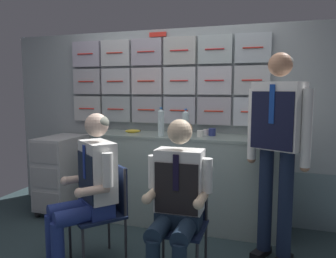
% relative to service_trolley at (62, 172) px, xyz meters
% --- Properties ---
extents(galley_bulkhead, '(4.20, 0.14, 2.15)m').
position_rel_service_trolley_xyz_m(galley_bulkhead, '(1.26, 0.37, 0.64)').
color(galley_bulkhead, '#98A1A4').
rests_on(galley_bulkhead, ground).
extents(galley_counter, '(2.02, 0.53, 0.98)m').
position_rel_service_trolley_xyz_m(galley_counter, '(1.50, 0.09, 0.00)').
color(galley_counter, '#92A49C').
rests_on(galley_counter, ground).
extents(service_trolley, '(0.40, 0.65, 0.91)m').
position_rel_service_trolley_xyz_m(service_trolley, '(0.00, 0.00, 0.00)').
color(service_trolley, black).
rests_on(service_trolley, ground).
extents(folding_chair_left, '(0.56, 0.56, 0.83)m').
position_rel_service_trolley_xyz_m(folding_chair_left, '(1.09, -0.88, 0.02)').
color(folding_chair_left, '#2D2D33').
rests_on(folding_chair_left, ground).
extents(crew_member_left, '(0.65, 0.69, 1.28)m').
position_rel_service_trolley_xyz_m(crew_member_left, '(0.99, -1.00, 0.22)').
color(crew_member_left, black).
rests_on(crew_member_left, ground).
extents(folding_chair_right, '(0.41, 0.42, 0.83)m').
position_rel_service_trolley_xyz_m(folding_chair_right, '(1.75, -0.89, 0.02)').
color(folding_chair_right, '#2D2D33').
rests_on(folding_chair_right, ground).
extents(crew_member_right, '(0.50, 0.62, 1.25)m').
position_rel_service_trolley_xyz_m(crew_member_right, '(1.76, -1.05, 0.20)').
color(crew_member_right, black).
rests_on(crew_member_right, ground).
extents(crew_member_standing, '(0.51, 0.38, 1.77)m').
position_rel_service_trolley_xyz_m(crew_member_standing, '(2.45, -0.43, 0.59)').
color(crew_member_standing, black).
rests_on(crew_member_standing, ground).
extents(sparkling_bottle_green, '(0.07, 0.07, 0.30)m').
position_rel_service_trolley_xyz_m(sparkling_bottle_green, '(1.29, -0.06, 0.64)').
color(sparkling_bottle_green, silver).
rests_on(sparkling_bottle_green, galley_counter).
extents(water_bottle_tall, '(0.08, 0.08, 0.29)m').
position_rel_service_trolley_xyz_m(water_bottle_tall, '(1.52, 0.07, 0.63)').
color(water_bottle_tall, silver).
rests_on(water_bottle_tall, galley_counter).
extents(espresso_cup_small, '(0.08, 0.08, 0.07)m').
position_rel_service_trolley_xyz_m(espresso_cup_small, '(1.69, 0.01, 0.53)').
color(espresso_cup_small, white).
rests_on(espresso_cup_small, galley_counter).
extents(paper_cup_tan, '(0.06, 0.06, 0.07)m').
position_rel_service_trolley_xyz_m(paper_cup_tan, '(1.42, 0.05, 0.53)').
color(paper_cup_tan, tan).
rests_on(paper_cup_tan, galley_counter).
extents(paper_cup_blue, '(0.07, 0.07, 0.08)m').
position_rel_service_trolley_xyz_m(paper_cup_blue, '(1.79, 0.14, 0.54)').
color(paper_cup_blue, navy).
rests_on(paper_cup_blue, galley_counter).
extents(coffee_cup_spare, '(0.07, 0.07, 0.06)m').
position_rel_service_trolley_xyz_m(coffee_cup_spare, '(1.72, 0.19, 0.53)').
color(coffee_cup_spare, silver).
rests_on(coffee_cup_spare, galley_counter).
extents(snack_banana, '(0.17, 0.10, 0.04)m').
position_rel_service_trolley_xyz_m(snack_banana, '(0.89, 0.09, 0.51)').
color(snack_banana, yellow).
rests_on(snack_banana, galley_counter).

